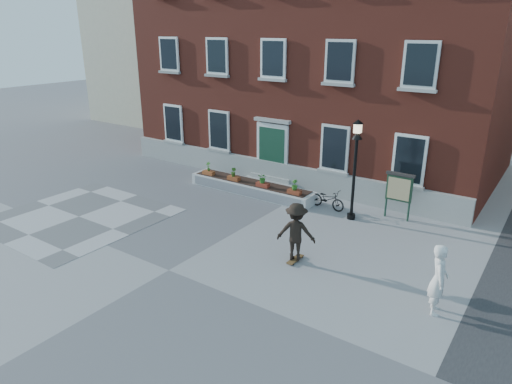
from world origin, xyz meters
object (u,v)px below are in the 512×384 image
Objects in this scene: bystander at (438,279)px; lamp_post at (356,156)px; notice_board at (399,188)px; bicycle at (327,199)px; skateboarder at (296,232)px.

lamp_post reaches higher than bystander.
notice_board is at bearing 34.94° from lamp_post.
bicycle is 0.40× the size of lamp_post.
lamp_post reaches higher than skateboarder.
bicycle is 7.55m from bystander.
bystander is 0.49× the size of lamp_post.
notice_board is at bearing 9.23° from bystander.
lamp_post is at bearing 89.37° from skateboarder.
skateboarder is (1.22, -4.69, 0.61)m from bicycle.
bicycle is 2.90m from notice_board.
notice_board is (1.45, 1.01, -1.28)m from lamp_post.
notice_board is 0.94× the size of skateboarder.
notice_board is (-2.92, 5.58, 0.29)m from bystander.
bicycle is 0.82× the size of bystander.
skateboarder reaches higher than notice_board.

